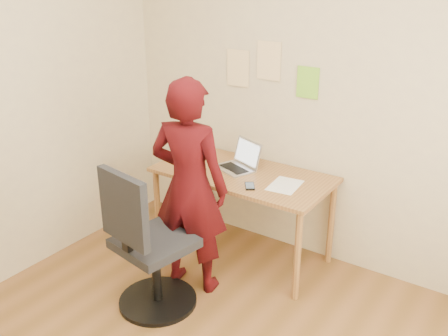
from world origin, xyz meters
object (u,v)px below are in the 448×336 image
Objects in this scene: laptop at (239,162)px; office_chair at (147,251)px; phone at (250,186)px; desk at (243,183)px; person at (189,187)px.

office_chair is at bearing -73.25° from laptop.
phone is at bearing 75.82° from office_chair.
laptop is at bearing 139.00° from desk.
office_chair is (-0.34, -0.77, -0.29)m from phone.
person reaches higher than laptop.
laptop is 0.37m from phone.
person reaches higher than desk.
person is (0.06, 0.41, 0.34)m from office_chair.
person is (-0.28, -0.36, 0.05)m from phone.
phone is (0.19, -0.20, 0.09)m from desk.
laptop is (-0.07, 0.06, 0.14)m from desk.
desk is 0.17m from laptop.
office_chair is at bearing -149.46° from phone.
person reaches higher than phone.
phone is 0.46m from person.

